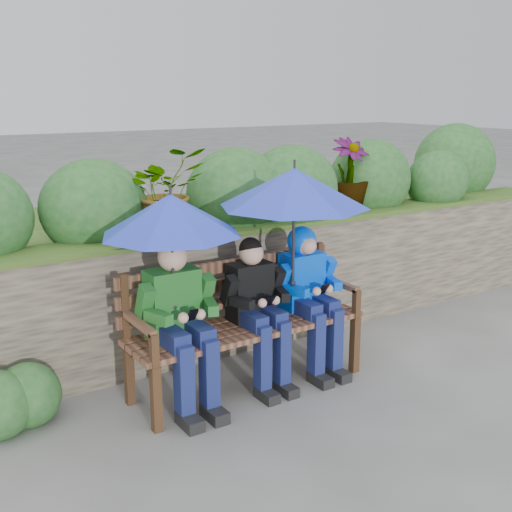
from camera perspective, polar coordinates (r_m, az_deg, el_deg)
ground at (r=4.87m, az=0.65°, el=-11.14°), size 60.00×60.00×0.00m
garden_backdrop at (r=5.97m, az=-7.76°, el=0.10°), size 8.05×2.87×1.80m
park_bench at (r=4.66m, az=-1.26°, el=-5.27°), size 1.77×0.52×0.93m
boy_left at (r=4.30m, az=-6.79°, el=-5.36°), size 0.52×0.61×1.17m
boy_middle at (r=4.61m, az=0.10°, el=-4.30°), size 0.47×0.54×1.10m
boy_right at (r=4.86m, az=4.70°, el=-2.72°), size 0.48×0.59×1.12m
umbrella_left at (r=4.13m, az=-7.57°, el=3.66°), size 0.93×0.93×0.83m
umbrella_right at (r=4.55m, az=3.42°, el=6.08°), size 1.08×1.08×0.92m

